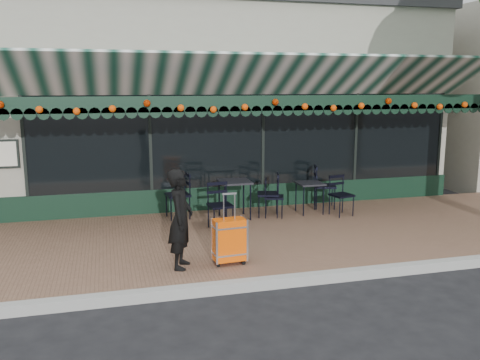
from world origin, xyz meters
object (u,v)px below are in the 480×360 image
object	(u,v)px
woman	(181,219)
chair_a_left	(268,194)
cafe_table_a	(310,186)
suitcase	(229,241)
chair_b_right	(274,197)
cafe_table_b	(235,184)
chair_b_front	(220,206)
chair_a_front	(342,196)
chair_b_left	(178,195)
chair_a_right	(325,186)

from	to	relation	value
woman	chair_a_left	xyz separation A→B (m)	(2.14, 2.49, -0.28)
cafe_table_a	chair_a_left	world-z (taller)	chair_a_left
suitcase	chair_b_right	xyz separation A→B (m)	(1.53, 2.45, 0.04)
cafe_table_b	chair_b_front	xyz separation A→B (m)	(-0.45, -0.72, -0.25)
chair_a_left	chair_b_right	bearing A→B (deg)	66.99
woman	chair_b_right	world-z (taller)	woman
woman	chair_a_front	world-z (taller)	woman
chair_a_left	chair_b_left	xyz separation A→B (m)	(-1.80, 0.32, 0.01)
cafe_table_a	chair_a_front	xyz separation A→B (m)	(0.55, -0.36, -0.17)
chair_b_left	suitcase	bearing A→B (deg)	0.47
chair_b_right	cafe_table_b	bearing A→B (deg)	101.35
suitcase	chair_a_left	world-z (taller)	suitcase
chair_b_right	chair_a_front	bearing A→B (deg)	-81.10
woman	chair_a_front	size ratio (longest dim) A/B	1.76
suitcase	chair_b_front	bearing A→B (deg)	76.75
cafe_table_b	chair_a_front	xyz separation A→B (m)	(2.17, -0.36, -0.27)
chair_b_left	chair_b_front	distance (m)	1.20
cafe_table_a	chair_b_left	bearing A→B (deg)	173.80
suitcase	chair_a_right	distance (m)	4.06
chair_a_left	chair_b_right	size ratio (longest dim) A/B	1.13
chair_b_left	chair_b_front	size ratio (longest dim) A/B	1.06
cafe_table_b	chair_b_left	bearing A→B (deg)	165.03
cafe_table_b	chair_b_right	size ratio (longest dim) A/B	0.95
woman	chair_b_front	xyz separation A→B (m)	(0.99, 1.80, -0.29)
cafe_table_a	chair_a_right	distance (m)	0.61
chair_a_right	chair_a_front	size ratio (longest dim) A/B	1.14
woman	suitcase	world-z (taller)	woman
cafe_table_a	cafe_table_b	world-z (taller)	cafe_table_b
chair_b_left	woman	bearing A→B (deg)	-13.90
woman	chair_b_right	bearing A→B (deg)	-23.68
suitcase	chair_a_front	size ratio (longest dim) A/B	1.30
cafe_table_b	chair_b_front	bearing A→B (deg)	-122.19
suitcase	chair_b_right	distance (m)	2.89
cafe_table_a	chair_b_left	distance (m)	2.73
woman	cafe_table_b	distance (m)	2.91
chair_a_front	cafe_table_a	bearing A→B (deg)	134.47
cafe_table_a	chair_a_right	xyz separation A→B (m)	(0.49, 0.34, -0.11)
suitcase	cafe_table_a	xyz separation A→B (m)	(2.34, 2.56, 0.22)
chair_a_left	chair_b_left	world-z (taller)	chair_b_left
suitcase	chair_a_left	size ratio (longest dim) A/B	1.20
cafe_table_a	chair_b_left	size ratio (longest dim) A/B	0.70
chair_a_front	chair_b_left	xyz separation A→B (m)	(-3.27, 0.66, 0.05)
chair_a_left	chair_a_right	size ratio (longest dim) A/B	0.95
suitcase	woman	bearing A→B (deg)	171.88
chair_a_left	chair_b_front	distance (m)	1.34
suitcase	chair_b_front	distance (m)	1.87
chair_b_left	chair_b_right	xyz separation A→B (m)	(1.90, -0.41, -0.06)
cafe_table_b	woman	bearing A→B (deg)	-119.83
suitcase	chair_b_right	size ratio (longest dim) A/B	1.34
chair_a_right	chair_b_right	bearing A→B (deg)	126.32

